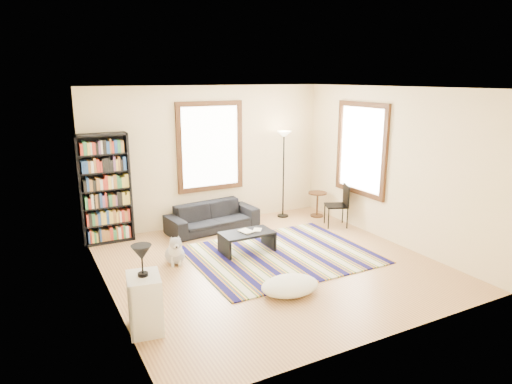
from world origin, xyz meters
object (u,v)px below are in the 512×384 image
folding_chair (336,206)px  bookshelf (105,189)px  side_table (317,204)px  sofa (213,217)px  floor_cushion (290,286)px  coffee_table (247,242)px  floor_lamp (283,175)px  white_cabinet (145,303)px  dog (174,249)px

folding_chair → bookshelf: bearing=-172.4°
side_table → sofa: bearing=174.2°
folding_chair → floor_cushion: bearing=-115.2°
bookshelf → coffee_table: bearing=-39.4°
sofa → side_table: 2.37m
floor_lamp → white_cabinet: size_ratio=2.66×
coffee_table → folding_chair: size_ratio=1.05×
bookshelf → white_cabinet: (-0.18, -3.34, -0.65)m
bookshelf → floor_cushion: bookshelf is taller
floor_lamp → dog: floor_lamp is taller
side_table → folding_chair: size_ratio=0.63×
bookshelf → dog: bookshelf is taller
floor_lamp → white_cabinet: (-3.84, -3.17, -0.58)m
coffee_table → floor_lamp: size_ratio=0.48×
side_table → floor_cushion: bearing=-131.1°
coffee_table → floor_lamp: floor_lamp is taller
folding_chair → white_cabinet: bearing=-130.9°
sofa → coffee_table: bearing=-93.7°
floor_cushion → floor_lamp: (1.79, 3.16, 0.82)m
sofa → folding_chair: folding_chair is taller
coffee_table → white_cabinet: bearing=-142.7°
sofa → white_cabinet: size_ratio=2.60×
side_table → dog: side_table is taller
floor_cushion → floor_lamp: bearing=60.4°
coffee_table → folding_chair: (2.24, 0.43, 0.25)m
coffee_table → floor_lamp: bearing=42.5°
floor_cushion → side_table: (2.46, 2.82, 0.16)m
white_cabinet → sofa: bearing=64.8°
bookshelf → floor_lamp: size_ratio=1.08×
bookshelf → white_cabinet: bearing=-93.1°
folding_chair → white_cabinet: folding_chair is taller
floor_cushion → dog: size_ratio=1.73×
bookshelf → floor_lamp: 3.66m
bookshelf → dog: bearing=-63.9°
floor_cushion → folding_chair: size_ratio=1.00×
folding_chair → coffee_table: bearing=-145.4°
bookshelf → side_table: (4.32, -0.51, -0.73)m
coffee_table → floor_cushion: size_ratio=1.05×
coffee_table → dog: dog is taller
bookshelf → dog: size_ratio=4.04×
bookshelf → coffee_table: size_ratio=2.22×
white_cabinet → dog: 2.03m
sofa → floor_cushion: bearing=-98.2°
floor_cushion → dog: dog is taller
sofa → coffee_table: (0.06, -1.39, -0.09)m
bookshelf → white_cabinet: 3.41m
floor_cushion → floor_lamp: 3.72m
coffee_table → white_cabinet: 2.78m
sofa → floor_lamp: (1.69, 0.10, 0.66)m
bookshelf → dog: (0.76, -1.55, -0.75)m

